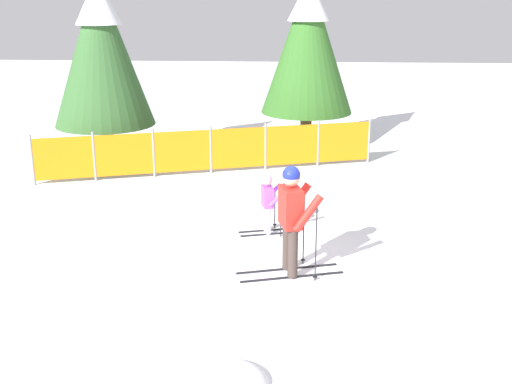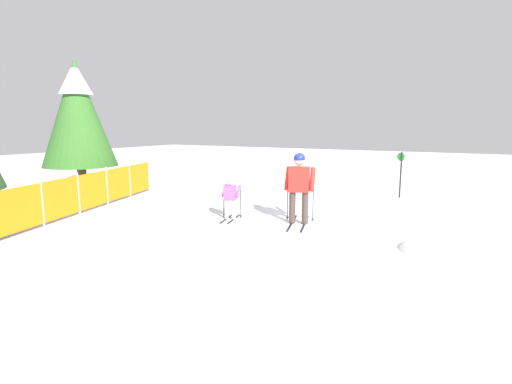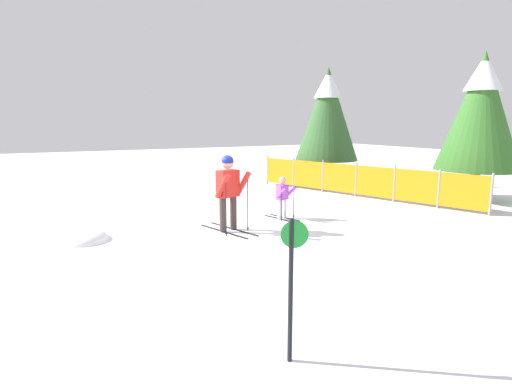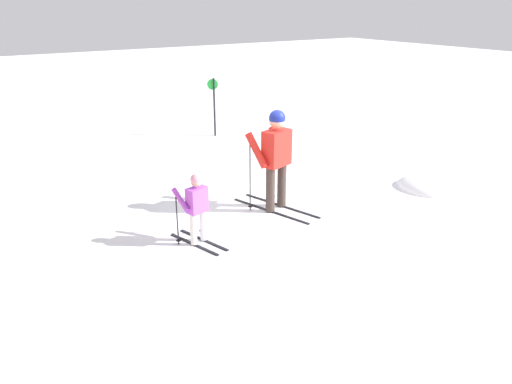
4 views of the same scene
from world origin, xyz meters
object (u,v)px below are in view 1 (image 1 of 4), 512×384
at_px(skier_child, 269,200).
at_px(safety_fence, 211,150).
at_px(skier_adult, 292,211).
at_px(conifer_far, 101,48).
at_px(conifer_near, 308,42).

xyz_separation_m(skier_child, safety_fence, (-1.54, 3.87, -0.06)).
bearing_deg(skier_adult, conifer_far, 110.27).
xyz_separation_m(skier_adult, conifer_far, (-4.74, 6.48, 1.82)).
relative_size(conifer_far, conifer_near, 1.00).
height_order(skier_child, safety_fence, safety_fence).
relative_size(skier_adult, skier_child, 1.59).
distance_m(safety_fence, conifer_near, 4.32).
bearing_deg(conifer_near, skier_adult, -92.27).
bearing_deg(safety_fence, skier_child, -68.26).
height_order(safety_fence, conifer_far, conifer_far).
xyz_separation_m(skier_child, conifer_far, (-4.31, 4.75, 2.22)).
height_order(skier_child, conifer_far, conifer_far).
bearing_deg(conifer_near, skier_child, -96.50).
distance_m(safety_fence, conifer_far, 3.69).
height_order(skier_adult, conifer_near, conifer_near).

